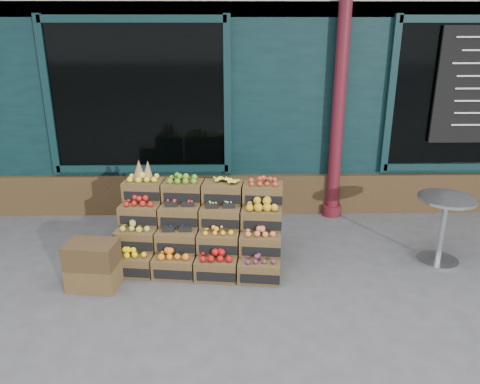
{
  "coord_description": "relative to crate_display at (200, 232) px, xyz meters",
  "views": [
    {
      "loc": [
        -0.29,
        -4.46,
        2.68
      ],
      "look_at": [
        -0.2,
        0.7,
        0.85
      ],
      "focal_mm": 35.0,
      "sensor_mm": 36.0,
      "label": 1
    }
  ],
  "objects": [
    {
      "name": "shop_facade",
      "position": [
        0.68,
        4.48,
        2.03
      ],
      "size": [
        12.0,
        6.24,
        4.8
      ],
      "color": "black",
      "rests_on": "ground"
    },
    {
      "name": "ground",
      "position": [
        0.67,
        -0.63,
        -0.37
      ],
      "size": [
        60.0,
        60.0,
        0.0
      ],
      "primitive_type": "plane",
      "color": "#454547",
      "rests_on": "ground"
    },
    {
      "name": "shopkeeper",
      "position": [
        -0.94,
        2.28,
        0.66
      ],
      "size": [
        0.81,
        0.59,
        2.06
      ],
      "primitive_type": "imported",
      "rotation": [
        0.0,
        0.0,
        3.28
      ],
      "color": "#185622",
      "rests_on": "ground"
    },
    {
      "name": "bistro_table",
      "position": [
        2.86,
        -0.09,
        0.15
      ],
      "size": [
        0.66,
        0.66,
        0.83
      ],
      "rotation": [
        0.0,
        0.0,
        0.09
      ],
      "color": "silver",
      "rests_on": "ground"
    },
    {
      "name": "crate_display",
      "position": [
        0.0,
        0.0,
        0.0
      ],
      "size": [
        2.0,
        1.14,
        1.2
      ],
      "rotation": [
        0.0,
        0.0,
        -0.12
      ],
      "color": "#523C20",
      "rests_on": "ground"
    },
    {
      "name": "spare_crates",
      "position": [
        -1.12,
        -0.6,
        -0.11
      ],
      "size": [
        0.57,
        0.43,
        0.52
      ],
      "rotation": [
        0.0,
        0.0,
        -0.12
      ],
      "color": "#523C20",
      "rests_on": "ground"
    }
  ]
}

